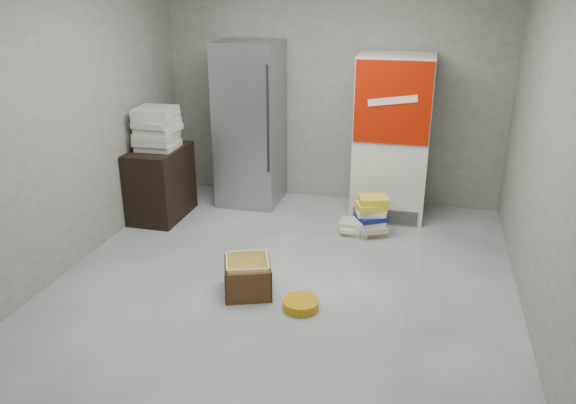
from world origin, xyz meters
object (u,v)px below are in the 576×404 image
at_px(steel_fridge, 250,125).
at_px(wood_shelf, 161,183).
at_px(phonebook_stack_main, 371,216).
at_px(cardboard_box, 248,279).
at_px(coke_cooler, 392,137).

height_order(steel_fridge, wood_shelf, steel_fridge).
xyz_separation_m(wood_shelf, phonebook_stack_main, (2.36, 0.05, -0.18)).
xyz_separation_m(phonebook_stack_main, cardboard_box, (-0.89, -1.45, -0.09)).
bearing_deg(coke_cooler, phonebook_stack_main, -99.95).
xyz_separation_m(steel_fridge, cardboard_box, (0.64, -2.13, -0.82)).
distance_m(wood_shelf, phonebook_stack_main, 2.37).
distance_m(coke_cooler, phonebook_stack_main, 0.97).
distance_m(steel_fridge, cardboard_box, 2.37).
bearing_deg(coke_cooler, cardboard_box, -115.35).
distance_m(phonebook_stack_main, cardboard_box, 1.70).
height_order(coke_cooler, cardboard_box, coke_cooler).
bearing_deg(steel_fridge, cardboard_box, -73.26).
xyz_separation_m(coke_cooler, wood_shelf, (-2.48, -0.72, -0.50)).
bearing_deg(cardboard_box, steel_fridge, 86.18).
relative_size(coke_cooler, cardboard_box, 3.59).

